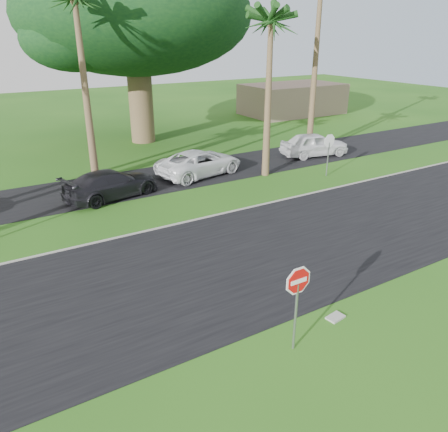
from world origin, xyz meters
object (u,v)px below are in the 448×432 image
stop_sign_far (329,146)px  stop_sign_near (297,292)px  car_pickup (314,145)px  car_minivan (200,163)px  car_dark (111,184)px

stop_sign_far → stop_sign_near: bearing=43.7°
car_pickup → car_minivan: bearing=99.9°
car_dark → stop_sign_far: bearing=-116.6°
car_minivan → stop_sign_near: bearing=149.3°
stop_sign_near → car_minivan: (5.15, 14.97, -1.03)m
stop_sign_far → car_dark: size_ratio=0.53×
car_pickup → stop_sign_near: bearing=147.7°
stop_sign_near → car_minivan: bearing=71.0°
stop_sign_far → car_minivan: (-6.35, 3.97, -1.03)m
stop_sign_near → car_pickup: bearing=46.8°
stop_sign_near → car_pickup: size_ratio=0.56×
stop_sign_near → stop_sign_far: bearing=43.7°
car_dark → car_minivan: (5.67, 1.08, 0.02)m
stop_sign_far → car_dark: bearing=-13.5°
car_dark → car_minivan: car_minivan is taller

